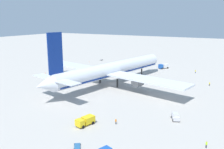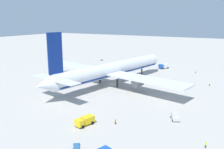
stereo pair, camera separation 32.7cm
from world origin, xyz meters
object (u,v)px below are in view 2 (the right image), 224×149
object	(u,v)px
airliner	(111,70)
service_truck_1	(164,66)
traffic_cone_1	(85,67)
traffic_cone_0	(90,62)
service_truck_2	(85,121)
ground_worker_0	(206,145)
traffic_cone_2	(60,71)
baggage_cart_0	(102,60)
baggage_cart_1	(76,146)
ground_worker_2	(115,121)
service_van	(175,116)
ground_worker_3	(210,84)
ground_worker_1	(196,72)
traffic_cone_4	(45,73)

from	to	relation	value
airliner	service_truck_1	xyz separation A→B (m)	(46.41, -9.97, -5.18)
traffic_cone_1	traffic_cone_0	bearing A→B (deg)	25.59
service_truck_2	ground_worker_0	world-z (taller)	service_truck_2
traffic_cone_2	service_truck_2	bearing A→B (deg)	-133.38
baggage_cart_0	baggage_cart_1	bearing A→B (deg)	-151.03
ground_worker_2	traffic_cone_0	size ratio (longest dim) A/B	2.99
service_van	ground_worker_2	distance (m)	17.86
ground_worker_3	baggage_cart_1	bearing A→B (deg)	165.02
service_truck_1	service_truck_2	xyz separation A→B (m)	(-87.68, -5.05, -0.16)
ground_worker_2	ground_worker_3	world-z (taller)	ground_worker_2
baggage_cart_0	baggage_cart_1	world-z (taller)	same
ground_worker_1	service_truck_1	bearing A→B (deg)	79.11
service_truck_1	traffic_cone_4	xyz separation A→B (m)	(-44.60, 52.20, -1.23)
traffic_cone_0	traffic_cone_4	size ratio (longest dim) A/B	1.00
traffic_cone_1	traffic_cone_2	size ratio (longest dim) A/B	1.00
baggage_cart_0	traffic_cone_0	size ratio (longest dim) A/B	5.49
ground_worker_3	traffic_cone_2	distance (m)	79.21
traffic_cone_4	ground_worker_3	bearing A→B (deg)	-78.12
service_truck_1	traffic_cone_0	bearing A→B (deg)	94.50
airliner	traffic_cone_2	xyz separation A→B (m)	(10.09, 39.32, -6.42)
service_van	baggage_cart_1	size ratio (longest dim) A/B	1.35
traffic_cone_1	traffic_cone_4	world-z (taller)	same
ground_worker_1	traffic_cone_4	bearing A→B (deg)	119.92
baggage_cart_0	ground_worker_3	size ratio (longest dim) A/B	1.84
service_van	ground_worker_1	distance (m)	68.40
service_truck_1	service_truck_2	distance (m)	87.82
traffic_cone_0	ground_worker_2	bearing A→B (deg)	-141.38
ground_worker_0	traffic_cone_2	distance (m)	98.21
service_truck_2	ground_worker_0	size ratio (longest dim) A/B	3.54
traffic_cone_2	traffic_cone_1	bearing A→B (deg)	-19.32
baggage_cart_1	traffic_cone_1	size ratio (longest dim) A/B	5.95
ground_worker_1	traffic_cone_1	world-z (taller)	ground_worker_1
traffic_cone_1	traffic_cone_2	bearing A→B (deg)	160.68
service_van	traffic_cone_1	distance (m)	86.77
baggage_cart_0	traffic_cone_1	distance (m)	26.67
ground_worker_1	traffic_cone_2	distance (m)	75.68
baggage_cart_1	ground_worker_2	world-z (taller)	ground_worker_2
service_truck_1	baggage_cart_0	distance (m)	48.35
traffic_cone_0	traffic_cone_4	distance (m)	40.61
baggage_cart_1	traffic_cone_2	xyz separation A→B (m)	(62.26, 59.68, 0.01)
airliner	ground_worker_2	xyz separation A→B (m)	(-36.54, -22.10, -5.86)
airliner	baggage_cart_1	distance (m)	56.36
traffic_cone_1	ground_worker_2	bearing A→B (deg)	-138.71
airliner	service_van	xyz separation A→B (m)	(-25.27, -35.96, -5.66)
airliner	traffic_cone_4	size ratio (longest dim) A/B	140.67
service_truck_1	traffic_cone_2	xyz separation A→B (m)	(-36.32, 49.29, -1.23)
service_truck_1	baggage_cart_1	world-z (taller)	service_truck_1
service_truck_2	traffic_cone_2	bearing A→B (deg)	46.62
service_truck_2	service_van	xyz separation A→B (m)	(15.99, -20.94, -0.32)
airliner	ground_worker_3	size ratio (longest dim) A/B	47.15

